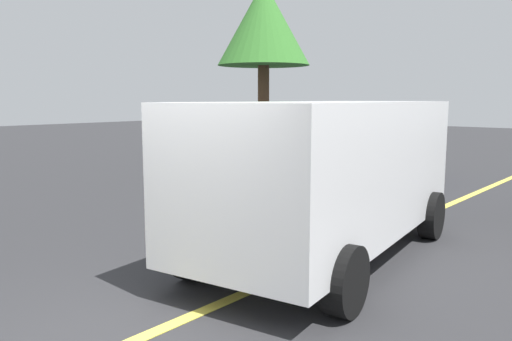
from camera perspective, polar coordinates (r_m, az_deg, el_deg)
name	(u,v)px	position (r m, az deg, el deg)	size (l,w,h in m)	color
ground_plane	(150,335)	(5.22, -11.78, -17.52)	(80.00, 80.00, 0.00)	#2D2D30
lane_marking_centre	(322,260)	(7.31, 7.39, -9.84)	(28.00, 0.16, 0.01)	#E0D14C
white_van	(329,169)	(7.19, 8.13, 0.17)	(5.42, 2.82, 2.20)	white
car_blue_crossing	(358,151)	(14.23, 11.38, 2.14)	(4.51, 2.29, 1.65)	#2D479E
tree_left_verge	(264,25)	(16.62, 0.86, 15.92)	(2.91, 2.91, 5.88)	#513823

